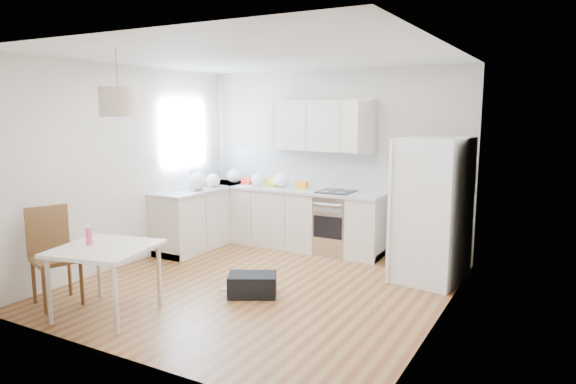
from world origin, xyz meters
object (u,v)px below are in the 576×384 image
(dining_chair, at_px, (56,257))
(gym_bag, at_px, (252,285))
(dining_table, at_px, (105,254))
(refrigerator, at_px, (434,210))

(dining_chair, xyz_separation_m, gym_bag, (1.71, 1.25, -0.41))
(dining_chair, bearing_deg, dining_table, 25.68)
(dining_table, bearing_deg, dining_chair, 173.89)
(refrigerator, xyz_separation_m, dining_chair, (-3.36, -2.81, -0.36))
(dining_chair, distance_m, gym_bag, 2.16)
(refrigerator, relative_size, dining_table, 1.64)
(refrigerator, bearing_deg, gym_bag, -129.51)
(dining_chair, bearing_deg, gym_bag, 56.08)
(refrigerator, relative_size, gym_bag, 3.28)
(refrigerator, xyz_separation_m, gym_bag, (-1.65, -1.56, -0.76))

